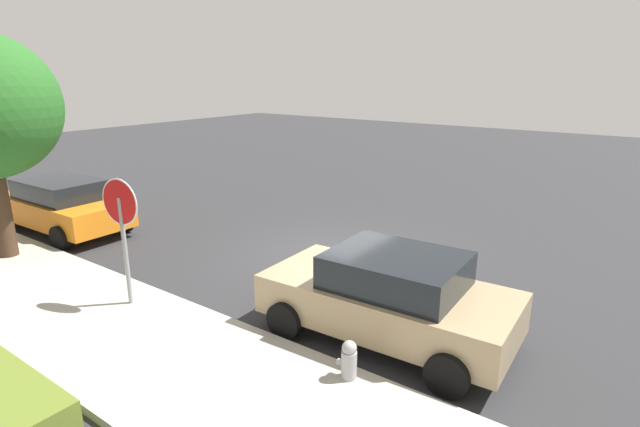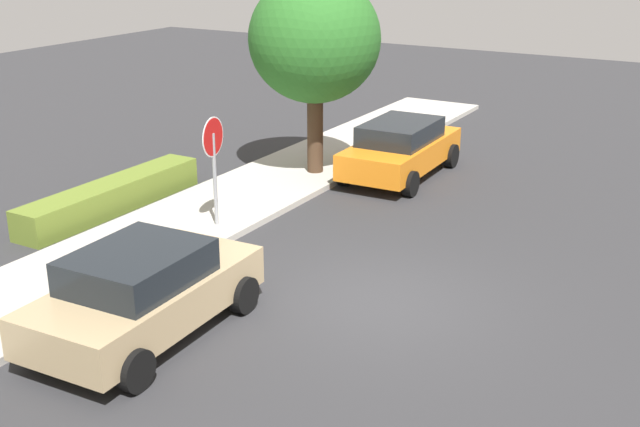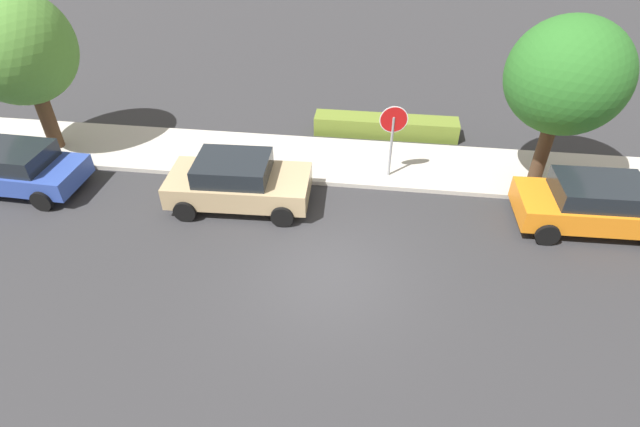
# 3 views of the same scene
# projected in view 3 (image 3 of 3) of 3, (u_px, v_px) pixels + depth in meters

# --- Properties ---
(ground_plane) EXTENTS (60.00, 60.00, 0.00)m
(ground_plane) POSITION_uv_depth(u_px,v_px,m) (329.00, 274.00, 12.53)
(ground_plane) COLOR #2D2D30
(sidewalk_curb) EXTENTS (32.00, 2.82, 0.14)m
(sidewalk_curb) POSITION_uv_depth(u_px,v_px,m) (346.00, 162.00, 16.63)
(sidewalk_curb) COLOR #B2ADA3
(sidewalk_curb) RESTS_ON ground_plane
(stop_sign) EXTENTS (0.84, 0.14, 2.50)m
(stop_sign) POSITION_uv_depth(u_px,v_px,m) (393.00, 130.00, 14.91)
(stop_sign) COLOR gray
(stop_sign) RESTS_ON ground_plane
(parked_car_tan) EXTENTS (4.15, 2.23, 1.50)m
(parked_car_tan) POSITION_uv_depth(u_px,v_px,m) (238.00, 181.00, 14.44)
(parked_car_tan) COLOR tan
(parked_car_tan) RESTS_ON ground_plane
(parked_car_orange) EXTENTS (4.27, 2.09, 1.47)m
(parked_car_orange) POSITION_uv_depth(u_px,v_px,m) (597.00, 204.00, 13.58)
(parked_car_orange) COLOR orange
(parked_car_orange) RESTS_ON ground_plane
(parked_car_blue) EXTENTS (4.28, 2.14, 1.42)m
(parked_car_blue) POSITION_uv_depth(u_px,v_px,m) (13.00, 168.00, 15.09)
(parked_car_blue) COLOR #2D479E
(parked_car_blue) RESTS_ON ground_plane
(street_tree_near_corner) EXTENTS (3.32, 3.32, 5.15)m
(street_tree_near_corner) POSITION_uv_depth(u_px,v_px,m) (567.00, 77.00, 13.54)
(street_tree_near_corner) COLOR #422D1E
(street_tree_near_corner) RESTS_ON ground_plane
(street_tree_mid_block) EXTENTS (3.45, 3.45, 5.33)m
(street_tree_mid_block) POSITION_uv_depth(u_px,v_px,m) (18.00, 49.00, 15.18)
(street_tree_mid_block) COLOR #513823
(street_tree_mid_block) RESTS_ON ground_plane
(fire_hydrant) EXTENTS (0.30, 0.22, 0.72)m
(fire_hydrant) POSITION_uv_depth(u_px,v_px,m) (245.00, 166.00, 15.89)
(fire_hydrant) COLOR #A5A5A8
(fire_hydrant) RESTS_ON ground_plane
(front_yard_hedge) EXTENTS (5.14, 0.86, 0.68)m
(front_yard_hedge) POSITION_uv_depth(u_px,v_px,m) (386.00, 126.00, 18.03)
(front_yard_hedge) COLOR olive
(front_yard_hedge) RESTS_ON ground_plane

